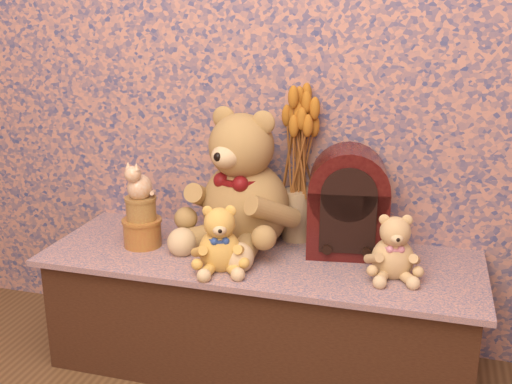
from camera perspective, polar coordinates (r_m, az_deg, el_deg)
display_shelf at (r=2.17m, az=0.37°, el=-11.01°), size 1.47×0.52×0.42m
teddy_large at (r=2.11m, az=-0.99°, el=1.90°), size 0.54×0.59×0.52m
teddy_medium at (r=1.94m, az=-3.42°, el=-4.01°), size 0.25×0.27×0.23m
teddy_small at (r=1.94m, az=12.78°, el=-4.67°), size 0.21×0.24×0.22m
cathedral_radio at (r=2.07m, az=8.61°, el=-0.82°), size 0.29×0.23×0.37m
ceramic_vase at (r=2.20m, az=3.92°, el=-2.13°), size 0.14×0.14×0.18m
dried_stalks at (r=2.12m, az=4.08°, el=5.59°), size 0.29×0.29×0.42m
biscuit_tin_lower at (r=2.18m, az=-10.58°, el=-3.76°), size 0.16×0.16×0.10m
biscuit_tin_upper at (r=2.15m, az=-10.71°, el=-1.57°), size 0.12×0.12×0.08m
cat_figurine at (r=2.12m, az=-10.87°, el=1.20°), size 0.12×0.13×0.14m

